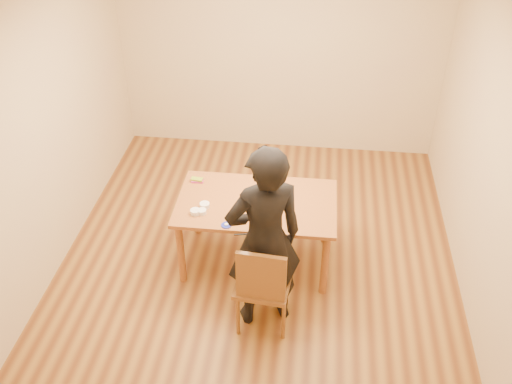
# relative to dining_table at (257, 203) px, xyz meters

# --- Properties ---
(room_shell) EXTENTS (4.00, 4.50, 2.70)m
(room_shell) POSITION_rel_dining_table_xyz_m (0.02, 0.39, 0.62)
(room_shell) COLOR brown
(room_shell) RESTS_ON ground
(dining_table) EXTENTS (1.53, 0.91, 0.04)m
(dining_table) POSITION_rel_dining_table_xyz_m (0.00, 0.00, 0.00)
(dining_table) COLOR brown
(dining_table) RESTS_ON floor
(dining_chair) EXTENTS (0.50, 0.50, 0.04)m
(dining_chair) POSITION_rel_dining_table_xyz_m (0.15, -0.78, -0.28)
(dining_chair) COLOR brown
(dining_chair) RESTS_ON floor
(cake_plate) EXTENTS (0.30, 0.30, 0.02)m
(cake_plate) POSITION_rel_dining_table_xyz_m (0.06, -0.01, 0.03)
(cake_plate) COLOR #AC130B
(cake_plate) RESTS_ON dining_table
(cake) EXTENTS (0.21, 0.21, 0.07)m
(cake) POSITION_rel_dining_table_xyz_m (0.06, -0.01, 0.07)
(cake) COLOR white
(cake) RESTS_ON cake_plate
(frosting_dome) EXTENTS (0.20, 0.20, 0.03)m
(frosting_dome) POSITION_rel_dining_table_xyz_m (0.06, -0.01, 0.12)
(frosting_dome) COLOR white
(frosting_dome) RESTS_ON cake
(frosting_tub) EXTENTS (0.09, 0.09, 0.08)m
(frosting_tub) POSITION_rel_dining_table_xyz_m (0.03, -0.43, 0.06)
(frosting_tub) COLOR white
(frosting_tub) RESTS_ON dining_table
(frosting_lid) EXTENTS (0.10, 0.10, 0.01)m
(frosting_lid) POSITION_rel_dining_table_xyz_m (-0.23, -0.39, 0.02)
(frosting_lid) COLOR #1924A6
(frosting_lid) RESTS_ON dining_table
(frosting_dollop) EXTENTS (0.04, 0.04, 0.02)m
(frosting_dollop) POSITION_rel_dining_table_xyz_m (-0.23, -0.39, 0.04)
(frosting_dollop) COLOR white
(frosting_dollop) RESTS_ON frosting_lid
(ramekin_green) EXTENTS (0.08, 0.08, 0.04)m
(ramekin_green) POSITION_rel_dining_table_xyz_m (-0.48, -0.24, 0.04)
(ramekin_green) COLOR white
(ramekin_green) RESTS_ON dining_table
(ramekin_yellow) EXTENTS (0.09, 0.09, 0.04)m
(ramekin_yellow) POSITION_rel_dining_table_xyz_m (-0.48, -0.14, 0.04)
(ramekin_yellow) COLOR white
(ramekin_yellow) RESTS_ON dining_table
(ramekin_multi) EXTENTS (0.09, 0.09, 0.04)m
(ramekin_multi) POSITION_rel_dining_table_xyz_m (-0.54, -0.25, 0.04)
(ramekin_multi) COLOR white
(ramekin_multi) RESTS_ON dining_table
(candy_box_pink) EXTENTS (0.12, 0.07, 0.02)m
(candy_box_pink) POSITION_rel_dining_table_xyz_m (-0.63, 0.26, 0.03)
(candy_box_pink) COLOR #E43572
(candy_box_pink) RESTS_ON dining_table
(candy_box_green) EXTENTS (0.12, 0.07, 0.02)m
(candy_box_green) POSITION_rel_dining_table_xyz_m (-0.63, 0.27, 0.05)
(candy_box_green) COLOR green
(candy_box_green) RESTS_ON candy_box_pink
(spatula) EXTENTS (0.15, 0.04, 0.01)m
(spatula) POSITION_rel_dining_table_xyz_m (-0.07, -0.50, 0.02)
(spatula) COLOR black
(spatula) RESTS_ON dining_table
(person) EXTENTS (0.78, 0.66, 1.82)m
(person) POSITION_rel_dining_table_xyz_m (0.15, -0.73, 0.18)
(person) COLOR black
(person) RESTS_ON floor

